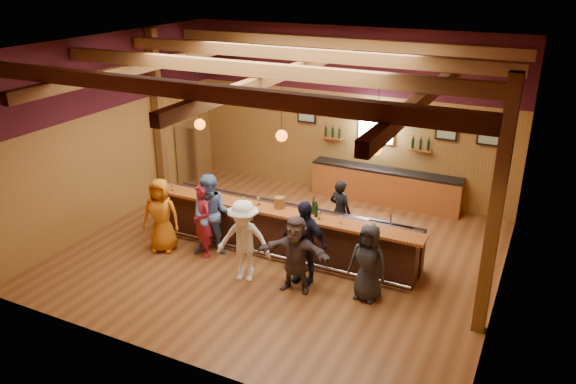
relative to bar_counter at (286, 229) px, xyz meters
name	(u,v)px	position (x,y,z in m)	size (l,w,h in m)	color
room	(283,111)	(-0.02, -0.09, 2.69)	(9.04, 9.00, 4.52)	brown
bar_counter	(286,229)	(0.00, 0.00, 0.00)	(6.30, 1.07, 1.11)	black
back_bar_cabinet	(385,186)	(1.18, 3.57, -0.05)	(4.00, 0.52, 0.95)	brown
window	(377,125)	(0.78, 3.80, 1.53)	(0.95, 0.09, 0.95)	silver
framed_pictures	(409,127)	(1.65, 3.79, 1.58)	(5.35, 0.05, 0.45)	black
wine_shelves	(375,141)	(0.78, 3.73, 1.10)	(3.00, 0.18, 0.30)	brown
pendant_lights	(282,135)	(-0.02, -0.15, 2.19)	(4.24, 0.24, 1.37)	black
stainless_fridge	(194,155)	(-4.12, 2.45, 0.38)	(0.70, 0.70, 1.80)	silver
customer_orange	(161,215)	(-2.48, -1.16, 0.32)	(0.82, 0.54, 1.68)	#C26812
customer_redvest	(203,221)	(-1.52, -0.97, 0.30)	(0.60, 0.39, 1.65)	maroon
customer_denim	(212,215)	(-1.36, -0.83, 0.40)	(0.90, 0.70, 1.85)	#5473A9
customer_white	(244,241)	(-0.20, -1.47, 0.34)	(1.11, 0.64, 1.72)	white
customer_navy	(304,242)	(0.91, -1.03, 0.36)	(1.03, 0.43, 1.76)	black
customer_brown	(296,254)	(0.89, -1.37, 0.26)	(1.45, 0.46, 1.57)	#4C3D3D
customer_dark	(368,262)	(2.24, -1.05, 0.25)	(0.75, 0.49, 1.54)	black
bartender	(340,211)	(0.90, 0.96, 0.23)	(0.54, 0.36, 1.49)	black
ice_bucket	(279,203)	(-0.05, -0.21, 0.71)	(0.22, 0.22, 0.24)	brown
bottle_a	(314,207)	(0.73, -0.17, 0.73)	(0.08, 0.08, 0.37)	black
bottle_b	(316,211)	(0.84, -0.28, 0.73)	(0.08, 0.08, 0.35)	black
glass_a	(172,186)	(-2.72, -0.40, 0.71)	(0.07, 0.07, 0.17)	silver
glass_b	(205,190)	(-1.87, -0.30, 0.71)	(0.07, 0.07, 0.17)	silver
glass_c	(214,192)	(-1.62, -0.34, 0.72)	(0.08, 0.08, 0.18)	silver
glass_d	(244,199)	(-0.81, -0.40, 0.72)	(0.08, 0.08, 0.18)	silver
glass_e	(258,199)	(-0.53, -0.25, 0.72)	(0.08, 0.08, 0.18)	silver
glass_f	(319,213)	(0.94, -0.36, 0.72)	(0.08, 0.08, 0.18)	silver
glass_g	(341,218)	(1.41, -0.35, 0.71)	(0.07, 0.07, 0.17)	silver
glass_h	(374,224)	(2.11, -0.36, 0.72)	(0.08, 0.08, 0.19)	silver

